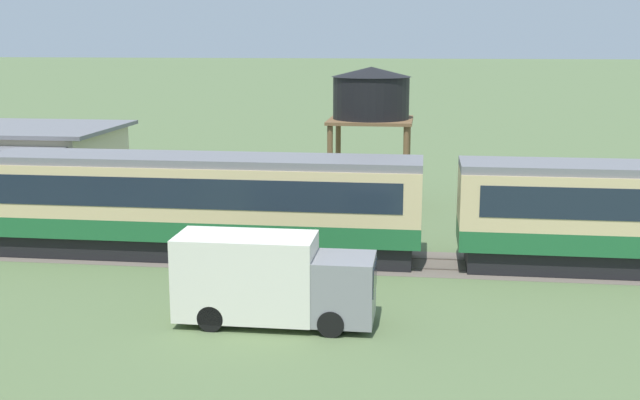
# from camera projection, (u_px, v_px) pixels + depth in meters

# --- Properties ---
(ground_plane) EXTENTS (600.00, 600.00, 0.00)m
(ground_plane) POSITION_uv_depth(u_px,v_px,m) (536.00, 267.00, 30.68)
(ground_plane) COLOR #566B42
(passenger_train) EXTENTS (91.44, 3.02, 4.07)m
(passenger_train) POSITION_uv_depth(u_px,v_px,m) (211.00, 201.00, 31.73)
(passenger_train) COLOR #1E6033
(passenger_train) RESTS_ON ground_plane
(railway_track) EXTENTS (152.19, 3.60, 0.04)m
(railway_track) POSITION_uv_depth(u_px,v_px,m) (340.00, 261.00, 31.52)
(railway_track) COLOR #665B51
(railway_track) RESTS_ON ground_plane
(water_tower) EXTENTS (4.22, 4.22, 7.18)m
(water_tower) POSITION_uv_depth(u_px,v_px,m) (371.00, 97.00, 40.39)
(water_tower) COLOR brown
(water_tower) RESTS_ON ground_plane
(delivery_truck_grey) EXTENTS (6.05, 2.02, 2.76)m
(delivery_truck_grey) POSITION_uv_depth(u_px,v_px,m) (270.00, 280.00, 24.39)
(delivery_truck_grey) COLOR gray
(delivery_truck_grey) RESTS_ON ground_plane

